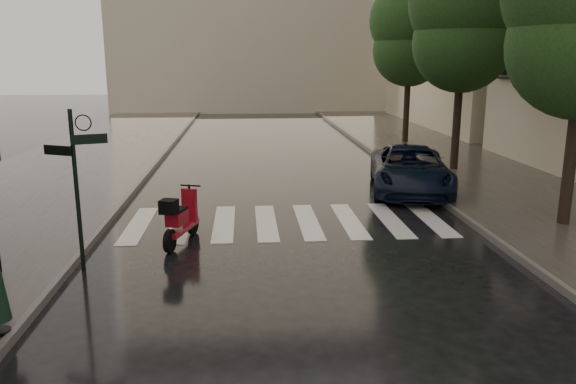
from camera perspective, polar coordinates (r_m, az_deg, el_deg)
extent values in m
plane|color=black|center=(8.69, -17.44, -14.56)|extent=(120.00, 120.00, 0.00)
cube|color=#38332D|center=(20.88, -22.36, 1.51)|extent=(6.00, 60.00, 0.12)
cube|color=#38332D|center=(21.53, 18.32, 2.17)|extent=(5.50, 60.00, 0.12)
cube|color=#595651|center=(20.15, -14.09, 1.76)|extent=(0.12, 60.00, 0.16)
cube|color=#595651|center=(20.61, 11.12, 2.17)|extent=(0.12, 60.00, 0.16)
cube|color=silver|center=(14.29, -14.97, -3.26)|extent=(0.50, 3.20, 0.01)
cube|color=silver|center=(14.14, -10.78, -3.22)|extent=(0.50, 3.20, 0.01)
cube|color=silver|center=(14.06, -6.51, -3.16)|extent=(0.50, 3.20, 0.01)
cube|color=silver|center=(14.06, -2.23, -3.08)|extent=(0.50, 3.20, 0.01)
cube|color=silver|center=(14.13, 2.04, -2.99)|extent=(0.50, 3.20, 0.01)
cube|color=silver|center=(14.29, 6.23, -2.88)|extent=(0.50, 3.20, 0.01)
cube|color=silver|center=(14.52, 10.31, -2.76)|extent=(0.50, 3.20, 0.01)
cube|color=silver|center=(14.81, 14.25, -2.63)|extent=(0.50, 3.20, 0.01)
cylinder|color=black|center=(11.20, -20.65, -0.04)|extent=(0.08, 0.08, 3.10)
cube|color=black|center=(10.95, -19.56, 5.09)|extent=(0.62, 0.26, 0.18)
cube|color=black|center=(11.14, -22.37, 3.94)|extent=(0.56, 0.29, 0.18)
cylinder|color=black|center=(14.74, 26.98, 5.16)|extent=(0.28, 0.28, 4.26)
cylinder|color=black|center=(20.95, 16.87, 8.34)|extent=(0.28, 0.28, 4.48)
sphere|color=black|center=(20.90, 17.28, 14.24)|extent=(3.40, 3.40, 3.40)
sphere|color=black|center=(20.98, 17.54, 17.95)|extent=(3.80, 3.80, 3.80)
cylinder|color=black|center=(27.64, 12.00, 9.57)|extent=(0.28, 0.28, 4.37)
sphere|color=black|center=(27.59, 12.22, 13.94)|extent=(3.40, 3.40, 3.40)
sphere|color=black|center=(27.65, 12.36, 16.68)|extent=(3.80, 3.80, 3.80)
cylinder|color=black|center=(12.10, -11.91, -4.89)|extent=(0.24, 0.51, 0.50)
cylinder|color=black|center=(13.25, -9.64, -3.19)|extent=(0.24, 0.51, 0.50)
cube|color=maroon|center=(12.67, -10.69, -3.61)|extent=(0.67, 1.39, 0.10)
cube|color=maroon|center=(12.35, -11.22, -2.56)|extent=(0.46, 0.64, 0.29)
cube|color=maroon|center=(12.98, -9.98, -1.35)|extent=(0.36, 0.22, 0.78)
cylinder|color=black|center=(12.97, -9.88, 0.65)|extent=(0.47, 0.17, 0.04)
cube|color=black|center=(11.92, -12.02, -1.45)|extent=(0.41, 0.40, 0.29)
imported|color=black|center=(17.63, 12.29, 2.27)|extent=(3.18, 5.29, 1.37)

